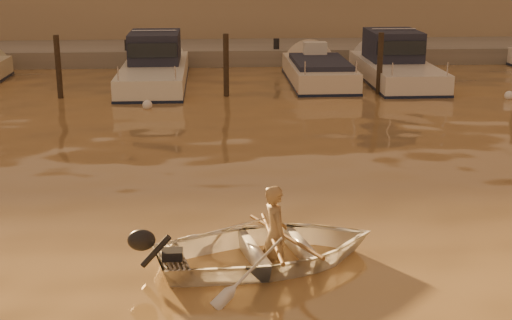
{
  "coord_description": "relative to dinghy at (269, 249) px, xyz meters",
  "views": [
    {
      "loc": [
        -0.73,
        -8.94,
        4.64
      ],
      "look_at": [
        0.12,
        4.01,
        0.75
      ],
      "focal_mm": 50.0,
      "sensor_mm": 36.0,
      "label": 1
    }
  ],
  "objects": [
    {
      "name": "ground_plane",
      "position": [
        -0.12,
        -1.01,
        -0.23
      ],
      "size": [
        160.0,
        160.0,
        0.0
      ],
      "primitive_type": "plane",
      "color": "brown",
      "rests_on": "ground"
    },
    {
      "name": "moored_boat_3",
      "position": [
        3.02,
        14.99,
        -0.01
      ],
      "size": [
        2.07,
        5.99,
        0.95
      ],
      "primitive_type": null,
      "color": "beige",
      "rests_on": "ground_plane"
    },
    {
      "name": "moored_boat_4",
      "position": [
        5.81,
        14.99,
        0.39
      ],
      "size": [
        2.22,
        6.86,
        1.75
      ],
      "primitive_type": null,
      "color": "silver",
      "rests_on": "ground_plane"
    },
    {
      "name": "outboard_motor",
      "position": [
        -1.46,
        -0.35,
        0.05
      ],
      "size": [
        0.97,
        0.6,
        0.7
      ],
      "primitive_type": null,
      "rotation": [
        0.0,
        0.0,
        0.23
      ],
      "color": "black",
      "rests_on": "dinghy"
    },
    {
      "name": "person",
      "position": [
        0.1,
        0.02,
        0.24
      ],
      "size": [
        0.49,
        0.63,
        1.54
      ],
      "primitive_type": "imported",
      "rotation": [
        0.0,
        0.0,
        1.8
      ],
      "color": "#A07C50",
      "rests_on": "dinghy"
    },
    {
      "name": "moored_boat_2",
      "position": [
        -2.78,
        14.99,
        0.39
      ],
      "size": [
        2.17,
        7.32,
        1.75
      ],
      "primitive_type": null,
      "color": "white",
      "rests_on": "ground_plane"
    },
    {
      "name": "fender_c",
      "position": [
        -2.73,
        11.09,
        -0.13
      ],
      "size": [
        0.3,
        0.3,
        0.3
      ],
      "primitive_type": "sphere",
      "color": "white",
      "rests_on": "ground_plane"
    },
    {
      "name": "oar_starboard",
      "position": [
        0.05,
        0.01,
        0.19
      ],
      "size": [
        0.18,
        2.1,
        0.13
      ],
      "primitive_type": "cylinder",
      "rotation": [
        1.54,
        0.0,
        0.06
      ],
      "color": "brown",
      "rests_on": "dinghy"
    },
    {
      "name": "fender_d",
      "position": [
        2.12,
        12.82,
        -0.13
      ],
      "size": [
        0.3,
        0.3,
        0.3
      ],
      "primitive_type": "sphere",
      "color": "#C64817",
      "rests_on": "ground_plane"
    },
    {
      "name": "piling_2",
      "position": [
        -0.32,
        12.79,
        0.67
      ],
      "size": [
        0.18,
        0.18,
        2.2
      ],
      "primitive_type": "cylinder",
      "color": "#2D2319",
      "rests_on": "ground_plane"
    },
    {
      "name": "dinghy",
      "position": [
        0.0,
        0.0,
        0.0
      ],
      "size": [
        3.89,
        3.17,
        0.71
      ],
      "primitive_type": "imported",
      "rotation": [
        0.0,
        0.0,
        1.8
      ],
      "color": "white",
      "rests_on": "ground_plane"
    },
    {
      "name": "piling_1",
      "position": [
        -5.62,
        12.79,
        0.67
      ],
      "size": [
        0.18,
        0.18,
        2.2
      ],
      "primitive_type": "cylinder",
      "color": "#2D2319",
      "rests_on": "ground_plane"
    },
    {
      "name": "piling_3",
      "position": [
        4.68,
        12.79,
        0.67
      ],
      "size": [
        0.18,
        0.18,
        2.2
      ],
      "primitive_type": "cylinder",
      "color": "#2D2319",
      "rests_on": "ground_plane"
    },
    {
      "name": "oar_port",
      "position": [
        0.24,
        0.06,
        0.19
      ],
      "size": [
        0.95,
        1.92,
        0.13
      ],
      "primitive_type": "cylinder",
      "rotation": [
        1.54,
        0.0,
        0.44
      ],
      "color": "brown",
      "rests_on": "dinghy"
    },
    {
      "name": "quay",
      "position": [
        -0.12,
        20.49,
        -0.08
      ],
      "size": [
        52.0,
        4.0,
        1.0
      ],
      "primitive_type": "cube",
      "color": "gray",
      "rests_on": "ground_plane"
    },
    {
      "name": "fender_e",
      "position": [
        8.65,
        11.75,
        -0.13
      ],
      "size": [
        0.3,
        0.3,
        0.3
      ],
      "primitive_type": "sphere",
      "color": "white",
      "rests_on": "ground_plane"
    }
  ]
}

